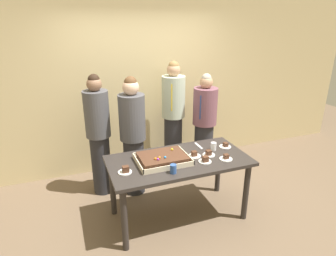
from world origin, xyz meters
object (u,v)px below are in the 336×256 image
at_px(plated_slice_center_back, 226,158).
at_px(person_left_edge_reaching, 99,134).
at_px(plated_slice_far_left, 125,170).
at_px(plated_slice_near_right, 225,146).
at_px(party_table, 179,167).
at_px(plated_slice_far_right, 194,155).
at_px(plated_slice_center_front, 209,154).
at_px(plated_slice_near_left, 205,160).
at_px(person_green_shirt_behind, 204,124).
at_px(person_striped_tie_right, 173,117).
at_px(sheet_cake, 163,158).
at_px(person_serving_front, 133,136).
at_px(cake_server_utensil, 199,146).
at_px(drink_cup_nearest, 173,169).
at_px(drink_cup_middle, 213,146).

bearing_deg(plated_slice_center_back, person_left_edge_reaching, 139.89).
bearing_deg(plated_slice_far_left, plated_slice_near_right, 8.40).
height_order(party_table, plated_slice_far_right, plated_slice_far_right).
distance_m(plated_slice_far_left, plated_slice_center_front, 1.04).
relative_size(plated_slice_near_left, person_green_shirt_behind, 0.09).
relative_size(plated_slice_near_left, plated_slice_far_left, 1.00).
distance_m(plated_slice_far_right, person_striped_tie_right, 1.18).
distance_m(party_table, plated_slice_near_left, 0.33).
distance_m(sheet_cake, person_serving_front, 0.75).
xyz_separation_m(plated_slice_far_left, cake_server_utensil, (1.04, 0.35, -0.02)).
bearing_deg(plated_slice_center_front, party_table, 174.39).
distance_m(party_table, plated_slice_center_front, 0.40).
height_order(plated_slice_near_left, person_striped_tie_right, person_striped_tie_right).
bearing_deg(person_serving_front, plated_slice_far_right, 24.68).
bearing_deg(drink_cup_nearest, plated_slice_far_left, 158.50).
relative_size(plated_slice_far_right, person_striped_tie_right, 0.08).
bearing_deg(sheet_cake, person_green_shirt_behind, 42.22).
distance_m(plated_slice_near_left, plated_slice_near_right, 0.52).
relative_size(drink_cup_middle, cake_server_utensil, 0.50).
xyz_separation_m(plated_slice_far_left, person_serving_front, (0.30, 0.83, 0.04)).
distance_m(plated_slice_far_left, person_striped_tie_right, 1.64).
bearing_deg(person_left_edge_reaching, plated_slice_far_right, 14.09).
height_order(party_table, plated_slice_center_back, plated_slice_center_back).
height_order(plated_slice_near_left, cake_server_utensil, plated_slice_near_left).
distance_m(plated_slice_center_back, person_striped_tie_right, 1.37).
distance_m(plated_slice_center_front, person_serving_front, 1.07).
distance_m(person_striped_tie_right, person_left_edge_reaching, 1.21).
relative_size(sheet_cake, person_striped_tie_right, 0.34).
bearing_deg(cake_server_utensil, plated_slice_center_back, -73.50).
bearing_deg(plated_slice_far_left, sheet_cake, 12.46).
height_order(plated_slice_far_left, drink_cup_middle, drink_cup_middle).
relative_size(plated_slice_near_left, plated_slice_far_right, 1.00).
xyz_separation_m(plated_slice_far_left, plated_slice_center_front, (1.04, 0.06, -0.00)).
height_order(plated_slice_near_right, plated_slice_far_left, plated_slice_far_left).
bearing_deg(cake_server_utensil, sheet_cake, -157.16).
xyz_separation_m(drink_cup_middle, person_striped_tie_right, (-0.11, 1.08, 0.07)).
bearing_deg(plated_slice_center_back, drink_cup_nearest, -173.27).
distance_m(plated_slice_far_left, cake_server_utensil, 1.10).
xyz_separation_m(sheet_cake, plated_slice_near_right, (0.89, 0.10, -0.02)).
bearing_deg(plated_slice_near_right, plated_slice_far_right, -167.49).
relative_size(person_serving_front, person_left_edge_reaching, 0.98).
distance_m(drink_cup_nearest, person_left_edge_reaching, 1.34).
xyz_separation_m(plated_slice_far_left, person_striped_tie_right, (1.05, 1.26, 0.09)).
height_order(plated_slice_near_right, plated_slice_far_right, plated_slice_far_right).
height_order(sheet_cake, plated_slice_far_right, sheet_cake).
bearing_deg(person_green_shirt_behind, cake_server_utensil, 15.21).
height_order(plated_slice_center_back, person_left_edge_reaching, person_left_edge_reaching).
bearing_deg(person_left_edge_reaching, plated_slice_far_left, -25.86).
xyz_separation_m(sheet_cake, drink_cup_nearest, (0.02, -0.29, 0.01)).
bearing_deg(plated_slice_near_left, cake_server_utensil, 73.38).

